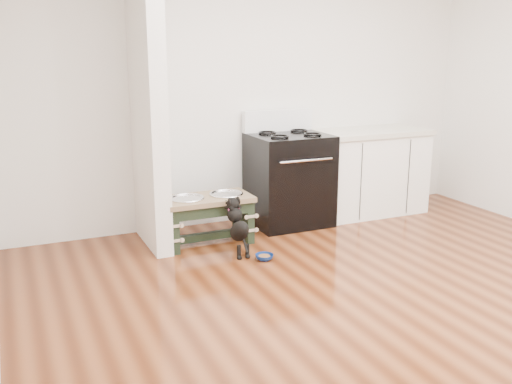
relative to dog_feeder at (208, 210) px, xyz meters
name	(u,v)px	position (x,y,z in m)	size (l,w,h in m)	color
ground	(401,314)	(0.71, -1.91, -0.32)	(5.00, 5.00, 0.00)	#451D0C
room_shell	(417,71)	(0.71, -1.91, 1.30)	(5.00, 5.00, 5.00)	silver
partition_wall	(147,96)	(-0.46, 0.19, 1.03)	(0.15, 0.80, 2.70)	silver
oven_range	(289,178)	(0.96, 0.25, 0.16)	(0.76, 0.69, 1.14)	black
cabinet_run	(368,172)	(1.94, 0.27, 0.14)	(1.24, 0.64, 0.91)	white
dog_feeder	(208,210)	(0.00, 0.00, 0.00)	(0.81, 0.43, 0.46)	black
puppy	(238,224)	(0.14, -0.37, -0.05)	(0.14, 0.42, 0.49)	black
floor_bowl	(264,257)	(0.29, -0.60, -0.29)	(0.19, 0.19, 0.05)	navy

